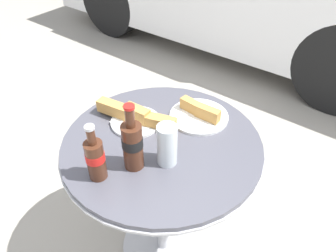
% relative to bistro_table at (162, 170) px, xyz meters
% --- Properties ---
extents(ground_plane, '(30.00, 30.00, 0.00)m').
position_rel_bistro_table_xyz_m(ground_plane, '(0.00, 0.00, -0.57)').
color(ground_plane, '#A8A093').
extents(bistro_table, '(0.77, 0.77, 0.73)m').
position_rel_bistro_table_xyz_m(bistro_table, '(0.00, 0.00, 0.00)').
color(bistro_table, '#B7B7BC').
rests_on(bistro_table, ground_plane).
extents(cola_bottle_left, '(0.07, 0.07, 0.26)m').
position_rel_bistro_table_xyz_m(cola_bottle_left, '(-0.00, -0.16, 0.26)').
color(cola_bottle_left, '#4C2819').
rests_on(cola_bottle_left, bistro_table).
extents(cola_bottle_right, '(0.06, 0.06, 0.22)m').
position_rel_bistro_table_xyz_m(cola_bottle_right, '(-0.06, -0.27, 0.24)').
color(cola_bottle_right, '#4C2819').
rests_on(cola_bottle_right, bistro_table).
extents(drinking_glass, '(0.07, 0.07, 0.16)m').
position_rel_bistro_table_xyz_m(drinking_glass, '(0.08, -0.07, 0.23)').
color(drinking_glass, silver).
rests_on(drinking_glass, bistro_table).
extents(lunch_plate_near, '(0.34, 0.20, 0.07)m').
position_rel_bistro_table_xyz_m(lunch_plate_near, '(-0.16, 0.03, 0.18)').
color(lunch_plate_near, white).
rests_on(lunch_plate_near, bistro_table).
extents(lunch_plate_far, '(0.24, 0.24, 0.07)m').
position_rel_bistro_table_xyz_m(lunch_plate_far, '(0.03, 0.21, 0.18)').
color(lunch_plate_far, white).
rests_on(lunch_plate_far, bistro_table).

